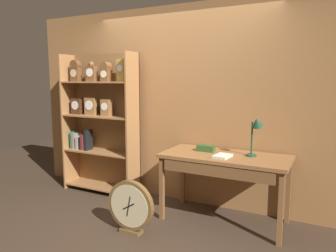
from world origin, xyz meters
name	(u,v)px	position (x,y,z in m)	size (l,w,h in m)	color
ground_plane	(131,238)	(0.00, 0.00, 0.00)	(10.00, 10.00, 0.00)	#3D2D21
back_wood_panel	(182,105)	(0.00, 1.25, 1.30)	(4.80, 0.05, 2.60)	#9E6B3D
bookshelf	(99,120)	(-1.21, 0.99, 1.06)	(1.17, 0.32, 2.01)	#9E6B3D
workbench	(224,163)	(0.74, 0.82, 0.71)	(1.43, 0.68, 0.79)	brown
desk_lamp	(256,129)	(1.06, 0.88, 1.11)	(0.18, 0.19, 0.46)	#1E472D
toolbox_small	(206,148)	(0.48, 0.91, 0.83)	(0.21, 0.10, 0.07)	#2D5123
open_repair_manual	(222,156)	(0.75, 0.72, 0.81)	(0.16, 0.22, 0.03)	silver
round_clock_large	(131,207)	(-0.05, 0.09, 0.30)	(0.55, 0.11, 0.59)	brown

